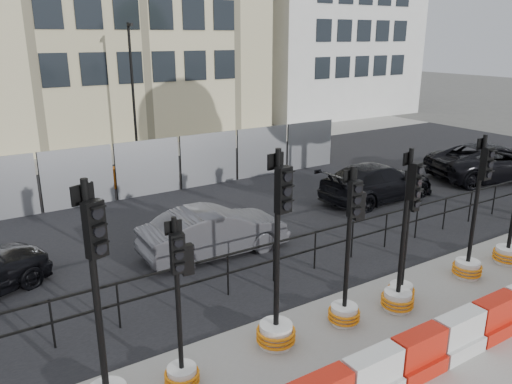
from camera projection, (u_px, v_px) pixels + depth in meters
ground at (348, 290)px, 11.16m from camera, size 120.00×120.00×0.00m
sidewalk_near at (465, 359)px, 8.74m from camera, size 40.00×6.00×0.02m
road at (206, 204)px, 16.79m from camera, size 40.00×14.00×0.03m
sidewalk_far at (121, 154)px, 24.03m from camera, size 40.00×4.00×0.02m
kerb_railing at (315, 243)px, 11.92m from camera, size 18.00×0.04×1.00m
heras_fencing at (171, 168)px, 18.83m from camera, size 14.33×1.72×2.00m
lamp_post_far at (133, 87)px, 22.51m from camera, size 0.12×0.56×6.00m
barrier_row at (458, 336)px, 8.80m from camera, size 15.70×0.50×0.80m
traffic_signal_a at (105, 371)px, 7.26m from camera, size 0.72×0.72×3.68m
traffic_signal_b at (181, 349)px, 7.88m from camera, size 0.57×0.57×2.92m
traffic_signal_c at (277, 309)px, 8.92m from camera, size 0.73×0.73×3.69m
traffic_signal_d at (346, 289)px, 9.63m from camera, size 0.63×0.63×3.20m
traffic_signal_e at (400, 279)px, 10.14m from camera, size 0.67×0.67×3.42m
traffic_signal_f at (404, 270)px, 10.55m from camera, size 0.58×0.58×2.95m
traffic_signal_g at (470, 250)px, 11.53m from camera, size 0.67×0.67×3.40m
traffic_signal_h at (511, 237)px, 12.26m from camera, size 0.68×0.68×3.45m
car_b at (215, 232)px, 12.79m from camera, size 1.50×3.89×1.26m
car_c at (377, 182)px, 17.10m from camera, size 2.10×4.57×1.29m
car_d at (494, 162)px, 19.54m from camera, size 5.18×6.45×1.43m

